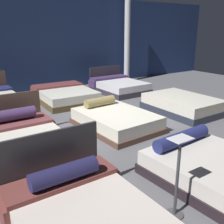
{
  "coord_description": "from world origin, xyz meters",
  "views": [
    {
      "loc": [
        -3.47,
        -5.02,
        2.34
      ],
      "look_at": [
        -0.19,
        -0.24,
        0.49
      ],
      "focal_mm": 42.4,
      "sensor_mm": 36.0,
      "label": 1
    }
  ],
  "objects_px": {
    "bed_3": "(18,139)",
    "support_pillar": "(127,42)",
    "bed_1": "(219,171)",
    "bed_4": "(115,120)",
    "price_sign": "(177,187)",
    "bed_7": "(65,95)",
    "bed_5": "(182,105)",
    "bed_8": "(119,86)"
  },
  "relations": [
    {
      "from": "bed_4",
      "to": "bed_8",
      "type": "height_order",
      "value": "bed_8"
    },
    {
      "from": "bed_1",
      "to": "bed_3",
      "type": "height_order",
      "value": "bed_3"
    },
    {
      "from": "bed_3",
      "to": "bed_5",
      "type": "height_order",
      "value": "bed_3"
    },
    {
      "from": "bed_4",
      "to": "bed_3",
      "type": "bearing_deg",
      "value": 176.04
    },
    {
      "from": "bed_1",
      "to": "bed_8",
      "type": "distance_m",
      "value": 6.37
    },
    {
      "from": "bed_3",
      "to": "support_pillar",
      "type": "distance_m",
      "value": 7.75
    },
    {
      "from": "bed_8",
      "to": "price_sign",
      "type": "xyz_separation_m",
      "value": [
        -3.48,
        -6.07,
        0.2
      ]
    },
    {
      "from": "bed_4",
      "to": "bed_7",
      "type": "bearing_deg",
      "value": 87.61
    },
    {
      "from": "bed_3",
      "to": "bed_4",
      "type": "relative_size",
      "value": 0.93
    },
    {
      "from": "bed_1",
      "to": "bed_5",
      "type": "relative_size",
      "value": 1.06
    },
    {
      "from": "bed_3",
      "to": "price_sign",
      "type": "distance_m",
      "value": 3.31
    },
    {
      "from": "bed_4",
      "to": "bed_8",
      "type": "bearing_deg",
      "value": 50.64
    },
    {
      "from": "bed_7",
      "to": "support_pillar",
      "type": "xyz_separation_m",
      "value": [
        3.82,
        1.64,
        1.53
      ]
    },
    {
      "from": "bed_3",
      "to": "price_sign",
      "type": "bearing_deg",
      "value": -69.87
    },
    {
      "from": "bed_4",
      "to": "support_pillar",
      "type": "bearing_deg",
      "value": 47.62
    },
    {
      "from": "price_sign",
      "to": "bed_8",
      "type": "bearing_deg",
      "value": 60.21
    },
    {
      "from": "bed_7",
      "to": "price_sign",
      "type": "relative_size",
      "value": 2.01
    },
    {
      "from": "bed_7",
      "to": "bed_8",
      "type": "height_order",
      "value": "bed_8"
    },
    {
      "from": "bed_5",
      "to": "price_sign",
      "type": "distance_m",
      "value": 4.62
    },
    {
      "from": "bed_1",
      "to": "support_pillar",
      "type": "relative_size",
      "value": 0.64
    },
    {
      "from": "bed_7",
      "to": "bed_4",
      "type": "bearing_deg",
      "value": -87.47
    },
    {
      "from": "bed_5",
      "to": "support_pillar",
      "type": "height_order",
      "value": "support_pillar"
    },
    {
      "from": "bed_3",
      "to": "bed_7",
      "type": "distance_m",
      "value": 3.67
    },
    {
      "from": "bed_3",
      "to": "bed_7",
      "type": "height_order",
      "value": "bed_3"
    },
    {
      "from": "bed_1",
      "to": "support_pillar",
      "type": "height_order",
      "value": "support_pillar"
    },
    {
      "from": "bed_4",
      "to": "price_sign",
      "type": "xyz_separation_m",
      "value": [
        -1.19,
        -3.04,
        0.22
      ]
    },
    {
      "from": "bed_3",
      "to": "bed_8",
      "type": "distance_m",
      "value": 5.47
    },
    {
      "from": "bed_3",
      "to": "support_pillar",
      "type": "relative_size",
      "value": 0.55
    },
    {
      "from": "bed_5",
      "to": "bed_7",
      "type": "height_order",
      "value": "bed_7"
    },
    {
      "from": "bed_4",
      "to": "support_pillar",
      "type": "xyz_separation_m",
      "value": [
        3.82,
        4.55,
        1.54
      ]
    },
    {
      "from": "bed_3",
      "to": "bed_5",
      "type": "distance_m",
      "value": 4.64
    },
    {
      "from": "bed_1",
      "to": "bed_7",
      "type": "relative_size",
      "value": 1.01
    },
    {
      "from": "bed_1",
      "to": "bed_8",
      "type": "xyz_separation_m",
      "value": [
        2.34,
        5.93,
        0.01
      ]
    },
    {
      "from": "bed_3",
      "to": "bed_5",
      "type": "bearing_deg",
      "value": -1.13
    },
    {
      "from": "bed_4",
      "to": "price_sign",
      "type": "distance_m",
      "value": 3.27
    },
    {
      "from": "bed_4",
      "to": "support_pillar",
      "type": "height_order",
      "value": "support_pillar"
    },
    {
      "from": "support_pillar",
      "to": "bed_7",
      "type": "bearing_deg",
      "value": -156.77
    },
    {
      "from": "bed_3",
      "to": "bed_4",
      "type": "bearing_deg",
      "value": -1.29
    },
    {
      "from": "bed_3",
      "to": "bed_4",
      "type": "height_order",
      "value": "bed_3"
    },
    {
      "from": "bed_8",
      "to": "bed_7",
      "type": "bearing_deg",
      "value": -177.36
    },
    {
      "from": "support_pillar",
      "to": "bed_5",
      "type": "bearing_deg",
      "value": -108.02
    },
    {
      "from": "bed_1",
      "to": "bed_5",
      "type": "bearing_deg",
      "value": 47.1
    }
  ]
}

